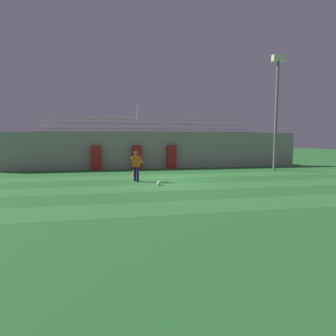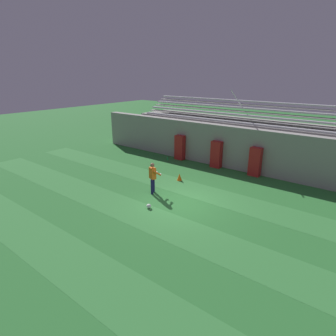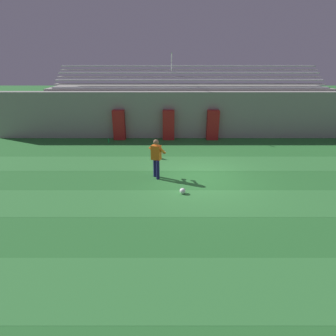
% 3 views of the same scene
% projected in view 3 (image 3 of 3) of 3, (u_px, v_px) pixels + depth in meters
% --- Properties ---
extents(ground_plane, '(80.00, 80.00, 0.00)m').
position_uv_depth(ground_plane, '(199.00, 178.00, 11.81)').
color(ground_plane, '#2D7533').
extents(turf_stripe_near, '(28.00, 1.94, 0.01)m').
position_uv_depth(turf_stripe_near, '(229.00, 287.00, 6.24)').
color(turf_stripe_near, '#38843D').
rests_on(turf_stripe_near, ground).
extents(turf_stripe_mid, '(28.00, 1.94, 0.01)m').
position_uv_depth(turf_stripe_mid, '(206.00, 202.00, 9.84)').
color(turf_stripe_mid, '#38843D').
rests_on(turf_stripe_mid, ground).
extents(turf_stripe_far, '(28.00, 1.94, 0.01)m').
position_uv_depth(turf_stripe_far, '(195.00, 163.00, 13.43)').
color(turf_stripe_far, '#38843D').
rests_on(turf_stripe_far, ground).
extents(back_wall, '(24.00, 0.60, 2.80)m').
position_uv_depth(back_wall, '(189.00, 115.00, 17.33)').
color(back_wall, '#999691').
rests_on(back_wall, ground).
extents(padding_pillar_gate_left, '(0.70, 0.44, 1.79)m').
position_uv_depth(padding_pillar_gate_left, '(167.00, 125.00, 17.00)').
color(padding_pillar_gate_left, '#B21E1E').
rests_on(padding_pillar_gate_left, ground).
extents(padding_pillar_gate_right, '(0.70, 0.44, 1.79)m').
position_uv_depth(padding_pillar_gate_right, '(211.00, 125.00, 17.01)').
color(padding_pillar_gate_right, '#B21E1E').
rests_on(padding_pillar_gate_right, ground).
extents(padding_pillar_far_left, '(0.70, 0.44, 1.79)m').
position_uv_depth(padding_pillar_far_left, '(118.00, 125.00, 16.99)').
color(padding_pillar_far_left, '#B21E1E').
rests_on(padding_pillar_far_left, ground).
extents(bleacher_stand, '(18.00, 3.35, 5.03)m').
position_uv_depth(bleacher_stand, '(187.00, 108.00, 19.15)').
color(bleacher_stand, '#999691').
rests_on(bleacher_stand, ground).
extents(goalkeeper, '(0.71, 0.68, 1.67)m').
position_uv_depth(goalkeeper, '(155.00, 156.00, 11.51)').
color(goalkeeper, '#19194C').
rests_on(goalkeeper, ground).
extents(soccer_ball, '(0.22, 0.22, 0.22)m').
position_uv_depth(soccer_ball, '(181.00, 191.00, 10.44)').
color(soccer_ball, white).
rests_on(soccer_ball, ground).
extents(traffic_cone, '(0.30, 0.30, 0.42)m').
position_uv_depth(traffic_cone, '(158.00, 155.00, 13.98)').
color(traffic_cone, orange).
rests_on(traffic_cone, ground).
extents(water_bottle, '(0.07, 0.07, 0.24)m').
position_uv_depth(water_bottle, '(107.00, 141.00, 16.56)').
color(water_bottle, green).
rests_on(water_bottle, ground).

